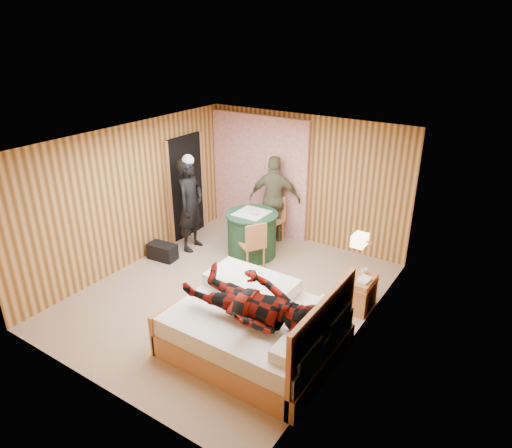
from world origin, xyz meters
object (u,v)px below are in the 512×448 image
Objects in this scene: wall_lamp at (360,240)px; chair_near at (254,242)px; nightstand at (359,292)px; man_at_table at (275,199)px; duffel_bag at (162,252)px; woman_standing at (191,205)px; chair_far at (273,215)px; bed at (258,328)px; man_on_bed at (249,293)px; round_table at (252,234)px.

chair_near is (-2.08, 0.51, -0.79)m from wall_lamp.
man_at_table is at bearing 149.61° from nightstand.
duffel_bag is 0.30× the size of woman_standing.
duffel_bag is (-1.30, -1.80, -0.39)m from chair_far.
bed is at bearing -132.76° from woman_standing.
wall_lamp is at bearing -106.73° from woman_standing.
man_on_bed reaches higher than chair_near.
nightstand is 0.31× the size of woman_standing.
chair_near is at bearing 83.57° from man_at_table.
chair_near is (0.29, -1.15, -0.03)m from chair_far.
man_on_bed reaches higher than nightstand.
wall_lamp is 0.47× the size of nightstand.
bed is at bearing 66.51° from chair_near.
round_table is at bearing 125.28° from bed.
nightstand is at bearing 65.43° from bed.
man_on_bed reaches higher than duffel_bag.
wall_lamp reaches higher than bed.
duffel_bag is 1.01m from woman_standing.
chair_near is (0.30, -0.39, 0.08)m from round_table.
nightstand reaches higher than duffel_bag.
round_table is at bearing -110.85° from chair_near.
chair_far is (-2.37, 1.65, -0.76)m from wall_lamp.
wall_lamp is 3.85m from duffel_bag.
woman_standing is at bearing -58.48° from chair_near.
man_on_bed reaches higher than bed.
duffel_bag is (-3.67, -0.15, -1.15)m from wall_lamp.
woman_standing is 1.64m from man_at_table.
round_table is at bearing -84.93° from chair_far.
chair_near is 2.49m from man_on_bed.
man_at_table is (1.29, 1.86, 0.71)m from duffel_bag.
woman_standing is (-1.12, -0.39, 0.46)m from round_table.
man_at_table is at bearing 49.37° from duffel_bag.
round_table is (-1.58, 2.23, 0.10)m from bed.
man_at_table is at bearing 90.00° from round_table.
man_at_table is (1.12, 1.20, -0.03)m from woman_standing.
woman_standing is (-1.12, -1.14, 0.35)m from chair_far.
man_on_bed reaches higher than round_table.
bed is at bearing 96.90° from man_at_table.
round_table is 0.54× the size of woman_standing.
woman_standing is (0.17, 0.66, 0.74)m from duffel_bag.
bed is at bearing 97.57° from man_on_bed.
bed is (-0.80, -1.33, -0.97)m from wall_lamp.
chair_near is at bearing 16.51° from duffel_bag.
woman_standing reaches higher than round_table.
chair_far is (0.01, 0.75, 0.11)m from round_table.
bed reaches higher than chair_far.
man_on_bed is at bearing -82.43° from bed.
man_on_bed is at bearing -135.65° from woman_standing.
round_table is (-2.38, 0.90, -0.87)m from wall_lamp.
nightstand is at bearing -13.58° from round_table.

